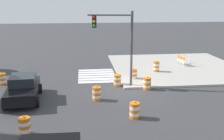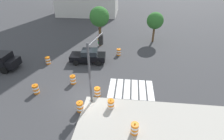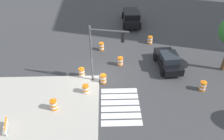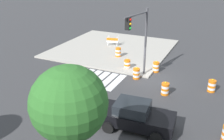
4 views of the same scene
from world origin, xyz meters
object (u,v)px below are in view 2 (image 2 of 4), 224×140
traffic_barrel_median_far (48,60)px  traffic_barrel_lane_center (111,104)px  traffic_barrel_crosswalk_end (119,52)px  street_tree_streetside_near (155,21)px  sports_car (88,56)px  traffic_barrel_opposite_curb (80,107)px  traffic_barrel_near_corner (73,80)px  traffic_barrel_median_near (97,92)px  traffic_barrel_far_curb (36,89)px  street_tree_streetside_mid (99,17)px  traffic_barrel_on_sidewalk (135,129)px  traffic_light_pole (94,58)px

traffic_barrel_median_far → traffic_barrel_lane_center: bearing=-39.2°
traffic_barrel_crosswalk_end → traffic_barrel_lane_center: (0.14, -10.36, 0.00)m
traffic_barrel_lane_center → street_tree_streetside_near: bearing=72.9°
sports_car → traffic_barrel_opposite_curb: bearing=-81.7°
traffic_barrel_near_corner → traffic_barrel_median_near: same height
traffic_barrel_median_near → traffic_barrel_far_curb: same height
sports_car → traffic_barrel_crosswalk_end: 4.31m
traffic_barrel_median_far → street_tree_streetside_near: bearing=33.4°
traffic_barrel_crosswalk_end → traffic_barrel_opposite_curb: bearing=-102.2°
traffic_barrel_crosswalk_end → traffic_barrel_far_curb: size_ratio=1.00×
traffic_barrel_crosswalk_end → traffic_barrel_far_curb: 11.51m
traffic_barrel_near_corner → traffic_barrel_opposite_curb: bearing=-65.0°
traffic_barrel_near_corner → traffic_barrel_median_far: same height
street_tree_streetside_mid → traffic_barrel_crosswalk_end: bearing=-45.5°
traffic_barrel_opposite_curb → traffic_barrel_on_sidewalk: 4.84m
traffic_barrel_median_near → traffic_barrel_median_far: (-7.16, 5.48, 0.00)m
sports_car → traffic_barrel_lane_center: (3.74, -8.03, -0.36)m
traffic_barrel_crosswalk_end → street_tree_streetside_near: street_tree_streetside_near is taller
traffic_barrel_far_curb → traffic_barrel_on_sidewalk: (9.23, -3.77, 0.15)m
traffic_barrel_crosswalk_end → street_tree_streetside_mid: bearing=134.5°
traffic_barrel_opposite_curb → traffic_light_pole: bearing=66.9°
traffic_barrel_near_corner → traffic_barrel_crosswalk_end: same height
traffic_barrel_lane_center → traffic_barrel_near_corner: bearing=142.6°
traffic_barrel_lane_center → street_tree_streetside_near: size_ratio=0.22×
traffic_barrel_median_far → traffic_light_pole: traffic_light_pole is taller
sports_car → traffic_barrel_near_corner: (-0.53, -4.76, -0.36)m
street_tree_streetside_mid → traffic_barrel_median_near: bearing=-81.8°
street_tree_streetside_near → traffic_barrel_crosswalk_end: bearing=-132.2°
traffic_barrel_on_sidewalk → traffic_light_pole: (-3.51, 4.10, 3.31)m
traffic_barrel_median_far → traffic_barrel_lane_center: size_ratio=1.00×
traffic_barrel_median_far → traffic_barrel_opposite_curb: bearing=-51.0°
traffic_barrel_far_curb → traffic_barrel_opposite_curb: (4.78, -1.87, 0.00)m
sports_car → traffic_barrel_median_far: (-4.86, -1.02, -0.36)m
traffic_barrel_far_curb → street_tree_streetside_near: bearing=50.2°
traffic_barrel_lane_center → traffic_barrel_median_far: bearing=140.8°
traffic_barrel_crosswalk_end → traffic_barrel_lane_center: size_ratio=1.00×
traffic_barrel_near_corner → traffic_barrel_far_curb: size_ratio=1.00×
street_tree_streetside_near → traffic_barrel_lane_center: bearing=-107.1°
traffic_barrel_far_curb → traffic_light_pole: bearing=3.3°
sports_car → traffic_light_pole: traffic_light_pole is taller
sports_car → traffic_barrel_lane_center: sports_car is taller
traffic_barrel_near_corner → traffic_barrel_far_curb: same height
traffic_barrel_median_near → traffic_barrel_on_sidewalk: 5.22m
traffic_barrel_far_curb → traffic_barrel_median_far: bearing=103.1°
traffic_barrel_median_far → street_tree_streetside_near: size_ratio=0.22×
sports_car → traffic_barrel_lane_center: bearing=-65.0°
traffic_barrel_far_curb → traffic_barrel_opposite_curb: same height
traffic_barrel_far_curb → traffic_barrel_opposite_curb: bearing=-21.3°
traffic_barrel_crosswalk_end → traffic_barrel_on_sidewalk: traffic_barrel_on_sidewalk is taller
traffic_barrel_far_curb → traffic_barrel_crosswalk_end: bearing=51.7°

